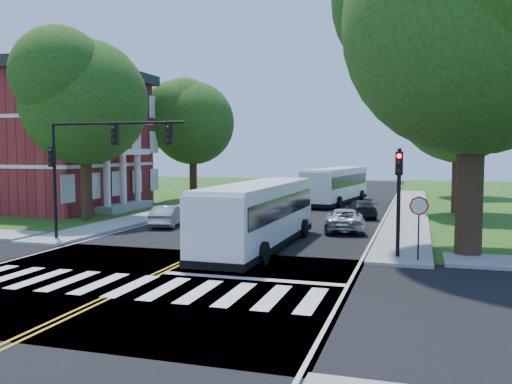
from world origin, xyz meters
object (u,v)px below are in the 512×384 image
at_px(signal_ne, 399,188).
at_px(bus_lead, 259,214).
at_px(bus_follow, 336,185).
at_px(hatchback, 167,216).
at_px(suv, 344,220).
at_px(signal_nw, 95,152).
at_px(dark_sedan, 361,209).

bearing_deg(signal_ne, bus_lead, 170.87).
xyz_separation_m(bus_follow, hatchback, (-7.45, -16.83, -0.96)).
xyz_separation_m(signal_ne, suv, (-3.14, 7.47, -2.32)).
xyz_separation_m(bus_lead, suv, (3.03, 6.47, -0.94)).
bearing_deg(hatchback, bus_follow, -125.93).
bearing_deg(hatchback, signal_ne, 142.70).
relative_size(signal_ne, bus_follow, 0.37).
distance_m(signal_nw, bus_lead, 8.42).
bearing_deg(bus_follow, signal_nw, 78.56).
distance_m(signal_ne, hatchback, 14.98).
relative_size(signal_ne, dark_sedan, 1.09).
height_order(signal_ne, hatchback, signal_ne).
distance_m(hatchback, suv, 10.31).
distance_m(bus_lead, dark_sedan, 13.50).
height_order(signal_nw, suv, signal_nw).
relative_size(hatchback, dark_sedan, 0.94).
bearing_deg(bus_follow, suv, 107.97).
height_order(bus_lead, dark_sedan, bus_lead).
distance_m(bus_follow, hatchback, 18.44).
bearing_deg(bus_lead, signal_ne, 171.71).
xyz_separation_m(signal_ne, dark_sedan, (-2.92, 14.06, -2.37)).
bearing_deg(signal_nw, suv, 34.42).
relative_size(hatchback, suv, 0.83).
height_order(signal_nw, hatchback, signal_nw).
bearing_deg(bus_follow, signal_ne, 112.26).
xyz_separation_m(signal_nw, bus_follow, (8.12, 23.16, -2.78)).
bearing_deg(signal_nw, signal_ne, 0.05).
bearing_deg(signal_ne, dark_sedan, 101.74).
bearing_deg(signal_nw, dark_sedan, 51.65).
height_order(hatchback, suv, suv).
distance_m(bus_lead, suv, 7.21).
relative_size(signal_ne, bus_lead, 0.38).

